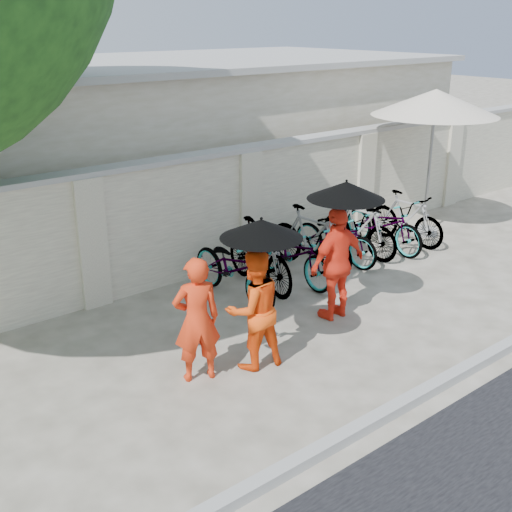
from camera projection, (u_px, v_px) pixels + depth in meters
ground at (277, 362)px, 8.24m from camera, size 80.00×80.00×0.00m
kerb at (379, 418)px, 6.98m from camera, size 40.00×0.16×0.12m
compound_wall at (198, 217)px, 10.81m from camera, size 20.00×0.30×2.00m
building_behind at (137, 143)px, 13.96m from camera, size 14.00×6.00×3.20m
monk_left at (197, 320)px, 7.61m from camera, size 0.67×0.54×1.58m
monk_center at (254, 309)px, 7.90m from camera, size 0.85×0.71×1.55m
parasol_center at (261, 229)px, 7.51m from camera, size 0.99×0.99×1.07m
monk_right at (337, 263)px, 9.21m from camera, size 0.99×0.42×1.69m
parasol_right at (346, 190)px, 8.78m from camera, size 1.08×1.08×1.10m
patio_umbrella at (435, 104)px, 12.22m from camera, size 3.07×3.07×2.89m
bike_0 at (234, 268)px, 9.93m from camera, size 0.70×1.98×1.03m
bike_1 at (259, 255)px, 10.36m from camera, size 0.74×1.91×1.12m
bike_2 at (293, 253)px, 10.63m from camera, size 0.67×1.86×0.97m
bike_3 at (310, 239)px, 11.12m from camera, size 0.69×1.89×1.11m
bike_4 at (336, 237)px, 11.48m from camera, size 0.86×1.86×0.94m
bike_5 at (359, 227)px, 11.81m from camera, size 0.56×1.77×1.06m
bike_6 at (384, 224)px, 12.12m from camera, size 0.74×1.93×1.00m
bike_7 at (406, 218)px, 12.43m from camera, size 0.57×1.71×1.01m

